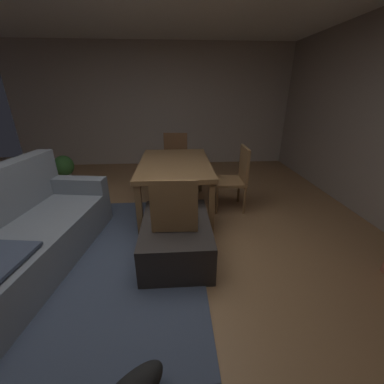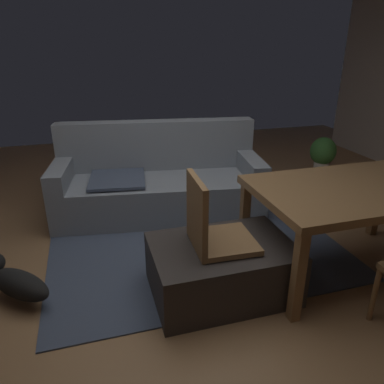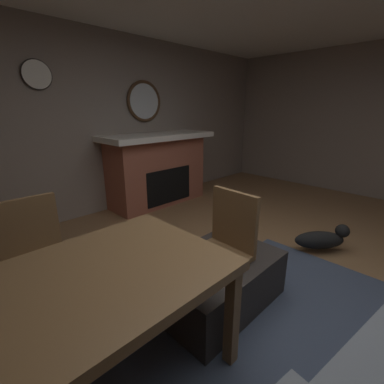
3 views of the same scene
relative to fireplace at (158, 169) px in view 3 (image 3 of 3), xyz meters
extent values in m
plane|color=olive|center=(0.94, 2.64, -0.59)|extent=(9.34, 9.34, 0.00)
cube|color=gray|center=(0.94, -0.38, 0.72)|extent=(8.19, 0.12, 2.61)
cube|color=#3D475B|center=(1.22, 3.04, -0.58)|extent=(2.60, 2.00, 0.01)
cube|color=#9E5642|center=(0.00, -0.02, -0.05)|extent=(1.61, 0.60, 1.08)
cube|color=black|center=(0.00, 0.24, -0.24)|extent=(0.88, 0.10, 0.56)
cube|color=white|center=(0.00, 0.03, 0.54)|extent=(1.85, 0.76, 0.08)
torus|color=#4C331E|center=(0.00, -0.29, 1.07)|extent=(0.65, 0.05, 0.65)
cylinder|color=silver|center=(0.00, -0.29, 1.07)|extent=(0.55, 0.01, 0.55)
cube|color=#2D2826|center=(1.22, 2.31, -0.39)|extent=(1.03, 0.71, 0.40)
cube|color=black|center=(1.19, 2.27, -0.17)|extent=(0.11, 0.17, 0.02)
cube|color=brown|center=(2.28, 2.31, 0.12)|extent=(1.50, 0.97, 0.06)
cube|color=brown|center=(1.59, 2.73, -0.25)|extent=(0.07, 0.07, 0.68)
cube|color=brown|center=(1.59, 1.88, -0.25)|extent=(0.07, 0.07, 0.68)
cube|color=brown|center=(2.28, 1.52, -0.16)|extent=(0.46, 0.46, 0.04)
cube|color=brown|center=(2.27, 1.32, 0.10)|extent=(0.44, 0.06, 0.48)
cylinder|color=brown|center=(2.09, 1.73, -0.38)|extent=(0.04, 0.04, 0.41)
cylinder|color=brown|center=(2.48, 1.71, -0.38)|extent=(0.04, 0.04, 0.41)
cylinder|color=brown|center=(2.07, 1.33, -0.38)|extent=(0.04, 0.04, 0.41)
cylinder|color=brown|center=(2.47, 1.31, -0.38)|extent=(0.04, 0.04, 0.41)
cube|color=brown|center=(1.23, 2.31, -0.16)|extent=(0.46, 0.46, 0.04)
cube|color=brown|center=(1.03, 2.32, 0.10)|extent=(0.06, 0.44, 0.48)
cylinder|color=brown|center=(1.43, 2.50, -0.38)|extent=(0.04, 0.04, 0.41)
cylinder|color=brown|center=(1.42, 2.10, -0.38)|extent=(0.04, 0.04, 0.41)
cylinder|color=brown|center=(1.03, 2.52, -0.38)|extent=(0.04, 0.04, 0.41)
cylinder|color=brown|center=(1.02, 2.12, -0.38)|extent=(0.04, 0.04, 0.41)
ellipsoid|color=black|center=(-0.22, 2.60, -0.44)|extent=(0.53, 0.52, 0.20)
sphere|color=black|center=(-0.39, 2.77, -0.33)|extent=(0.15, 0.15, 0.15)
cylinder|color=silver|center=(1.54, -0.29, 1.35)|extent=(0.33, 0.03, 0.33)
torus|color=black|center=(1.54, -0.29, 1.35)|extent=(0.35, 0.02, 0.35)
camera|label=1|loc=(-0.94, 2.28, 1.07)|focal=22.25mm
camera|label=2|loc=(0.36, 0.17, 1.17)|focal=34.03mm
camera|label=3|loc=(2.70, 3.50, 0.97)|focal=25.20mm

